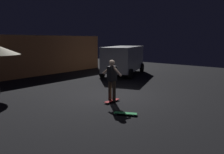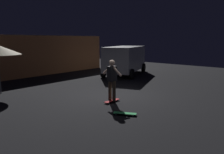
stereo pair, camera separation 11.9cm
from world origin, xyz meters
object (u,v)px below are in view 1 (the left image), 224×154
(skater, at_px, (112,77))
(skateboard_spare, at_px, (126,113))
(skateboard_ridden, at_px, (112,101))
(parked_van, at_px, (124,59))

(skater, bearing_deg, skateboard_spare, -123.21)
(skateboard_ridden, distance_m, skater, 0.98)
(skateboard_spare, bearing_deg, skater, 56.79)
(skateboard_ridden, xyz_separation_m, skater, (-0.00, -0.00, 0.98))
(skater, bearing_deg, skateboard_ridden, 45.00)
(parked_van, xyz_separation_m, skateboard_ridden, (-6.17, -4.05, -1.11))
(parked_van, relative_size, skateboard_ridden, 6.35)
(skateboard_ridden, bearing_deg, skater, -135.00)
(skateboard_ridden, height_order, skateboard_spare, same)
(parked_van, distance_m, skateboard_ridden, 7.46)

